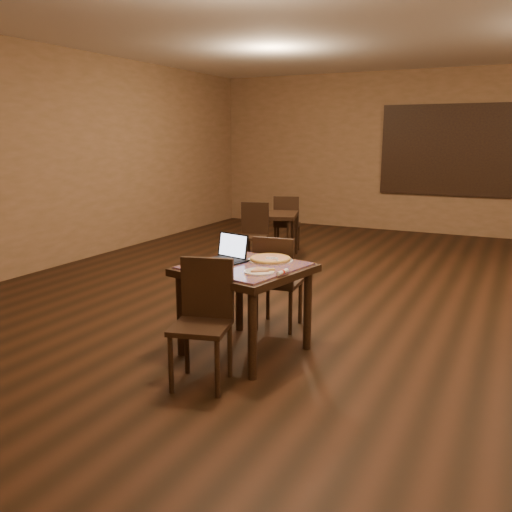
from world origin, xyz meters
The scene contains 18 objects.
ground centered at (0.00, 0.00, 0.00)m, with size 10.00×10.00×0.00m, color black.
wall_back centered at (0.00, 5.00, 1.50)m, with size 8.00×0.02×3.00m, color #8B6347.
wall_left centered at (-4.00, 0.00, 1.50)m, with size 0.02×10.00×3.00m, color #8B6347.
ceiling centered at (0.00, 0.00, 3.00)m, with size 8.00×10.00×0.02m, color silver.
mural centered at (0.50, 4.96, 1.55)m, with size 2.34×0.05×1.64m.
tiled_table centered at (-0.17, -1.73, 0.66)m, with size 1.09×1.09×0.76m.
chair_main_near centered at (-0.19, -2.35, 0.52)m, with size 0.49×0.49×0.93m.
chair_main_far centered at (-0.16, -1.11, 0.51)m, with size 0.43×0.43×0.91m.
laptop centered at (-0.37, -1.62, 0.82)m, with size 0.37×0.32×0.22m.
plate centered at (0.05, -1.91, 0.77)m, with size 0.24×0.24×0.01m, color white.
pizza_slice centered at (0.05, -1.91, 0.79)m, with size 0.17×0.17×0.02m, color beige, non-canonical shape.
pizza_pan centered at (-0.05, -1.49, 0.77)m, with size 0.39×0.39×0.01m, color silver.
pizza_whole centered at (-0.05, -1.49, 0.78)m, with size 0.35×0.35×0.02m.
spatula centered at (-0.03, -1.51, 0.79)m, with size 0.09×0.21×0.01m, color silver.
napkin_roll centered at (0.23, -1.87, 0.78)m, with size 0.04×0.15×0.04m.
other_table_b centered at (-1.46, 1.60, 0.58)m, with size 0.92×0.92×0.70m.
other_table_b_chair_near centered at (-1.48, 1.07, 0.51)m, with size 0.49×0.49×0.90m.
other_table_b_chair_far centered at (-1.44, 2.13, 0.51)m, with size 0.49×0.49×0.90m.
Camera 1 is at (1.84, -5.58, 1.81)m, focal length 38.00 mm.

